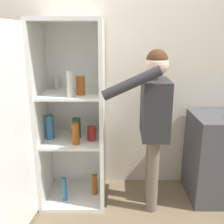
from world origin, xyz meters
name	(u,v)px	position (x,y,z in m)	size (l,w,h in m)	color
wall_back	(100,72)	(0.00, 0.98, 1.27)	(7.00, 0.06, 2.55)	beige
refrigerator	(61,119)	(-0.36, 0.54, 0.89)	(0.77, 1.21, 1.79)	white
person	(154,113)	(0.51, 0.49, 0.97)	(0.60, 0.56, 1.54)	#726656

